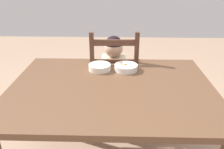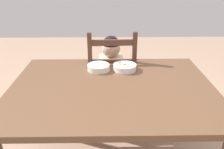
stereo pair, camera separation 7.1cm
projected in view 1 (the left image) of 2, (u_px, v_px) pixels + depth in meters
name	position (u px, v px, depth m)	size (l,w,h in m)	color
dining_table	(112.00, 97.00, 1.67)	(1.42, 1.07, 0.75)	brown
dining_chair	(114.00, 85.00, 2.27)	(0.44, 0.44, 1.01)	#503022
child_figure	(114.00, 70.00, 2.21)	(0.32, 0.31, 0.94)	beige
bowl_of_peas	(100.00, 67.00, 1.88)	(0.18, 0.18, 0.05)	white
bowl_of_carrots	(126.00, 67.00, 1.88)	(0.19, 0.19, 0.05)	white
spoon	(118.00, 69.00, 1.89)	(0.11, 0.11, 0.01)	silver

